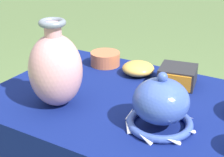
{
  "coord_description": "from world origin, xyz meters",
  "views": [
    {
      "loc": [
        0.42,
        -0.87,
        1.25
      ],
      "look_at": [
        -0.04,
        -0.08,
        0.84
      ],
      "focal_mm": 55.0,
      "sensor_mm": 36.0,
      "label": 1
    }
  ],
  "objects_px": {
    "mosaic_tile_box": "(178,76)",
    "vase_tall_bulbous": "(56,69)",
    "vase_dome_bell": "(161,106)",
    "bowl_shallow_ochre": "(138,68)",
    "cup_wide_charcoal": "(58,64)",
    "pot_squat_terracotta": "(105,59)"
  },
  "relations": [
    {
      "from": "mosaic_tile_box",
      "to": "vase_tall_bulbous",
      "type": "bearing_deg",
      "value": -140.82
    },
    {
      "from": "bowl_shallow_ochre",
      "to": "cup_wide_charcoal",
      "type": "bearing_deg",
      "value": -152.89
    },
    {
      "from": "vase_tall_bulbous",
      "to": "cup_wide_charcoal",
      "type": "relative_size",
      "value": 2.45
    },
    {
      "from": "vase_tall_bulbous",
      "to": "pot_squat_terracotta",
      "type": "bearing_deg",
      "value": 96.85
    },
    {
      "from": "pot_squat_terracotta",
      "to": "bowl_shallow_ochre",
      "type": "xyz_separation_m",
      "value": [
        0.16,
        -0.02,
        -0.0
      ]
    },
    {
      "from": "vase_tall_bulbous",
      "to": "vase_dome_bell",
      "type": "xyz_separation_m",
      "value": [
        0.33,
        0.04,
        -0.05
      ]
    },
    {
      "from": "pot_squat_terracotta",
      "to": "mosaic_tile_box",
      "type": "bearing_deg",
      "value": -6.23
    },
    {
      "from": "vase_tall_bulbous",
      "to": "cup_wide_charcoal",
      "type": "bearing_deg",
      "value": 128.38
    },
    {
      "from": "bowl_shallow_ochre",
      "to": "vase_tall_bulbous",
      "type": "bearing_deg",
      "value": -108.94
    },
    {
      "from": "vase_tall_bulbous",
      "to": "pot_squat_terracotta",
      "type": "distance_m",
      "value": 0.37
    },
    {
      "from": "vase_dome_bell",
      "to": "vase_tall_bulbous",
      "type": "bearing_deg",
      "value": -173.54
    },
    {
      "from": "mosaic_tile_box",
      "to": "cup_wide_charcoal",
      "type": "distance_m",
      "value": 0.45
    },
    {
      "from": "vase_tall_bulbous",
      "to": "mosaic_tile_box",
      "type": "relative_size",
      "value": 1.9
    },
    {
      "from": "vase_dome_bell",
      "to": "bowl_shallow_ochre",
      "type": "xyz_separation_m",
      "value": [
        -0.21,
        0.3,
        -0.04
      ]
    },
    {
      "from": "mosaic_tile_box",
      "to": "bowl_shallow_ochre",
      "type": "height_order",
      "value": "mosaic_tile_box"
    },
    {
      "from": "vase_dome_bell",
      "to": "pot_squat_terracotta",
      "type": "relative_size",
      "value": 1.68
    },
    {
      "from": "vase_dome_bell",
      "to": "pot_squat_terracotta",
      "type": "distance_m",
      "value": 0.49
    },
    {
      "from": "vase_tall_bulbous",
      "to": "pot_squat_terracotta",
      "type": "xyz_separation_m",
      "value": [
        -0.04,
        0.36,
        -0.09
      ]
    },
    {
      "from": "vase_tall_bulbous",
      "to": "vase_dome_bell",
      "type": "height_order",
      "value": "vase_tall_bulbous"
    },
    {
      "from": "vase_dome_bell",
      "to": "mosaic_tile_box",
      "type": "distance_m",
      "value": 0.29
    },
    {
      "from": "vase_dome_bell",
      "to": "mosaic_tile_box",
      "type": "bearing_deg",
      "value": 100.92
    },
    {
      "from": "mosaic_tile_box",
      "to": "bowl_shallow_ochre",
      "type": "xyz_separation_m",
      "value": [
        -0.16,
        0.01,
        -0.01
      ]
    }
  ]
}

